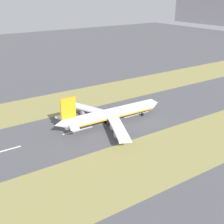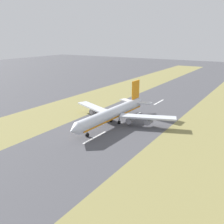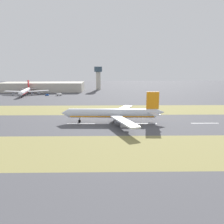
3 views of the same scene
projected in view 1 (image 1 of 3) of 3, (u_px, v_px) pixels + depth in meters
name	position (u px, v px, depth m)	size (l,w,h in m)	color
ground_plane	(101.00, 124.00, 172.99)	(800.00, 800.00, 0.00)	#4C4C51
grass_median_west	(65.00, 102.00, 207.41)	(40.00, 600.00, 0.01)	olive
grass_median_east	(156.00, 158.00, 138.56)	(40.00, 600.00, 0.01)	olive
centreline_dash_near	(2.00, 151.00, 144.17)	(1.20, 18.00, 0.01)	silver
centreline_dash_mid	(78.00, 130.00, 165.28)	(1.20, 18.00, 0.01)	silver
centreline_dash_far	(137.00, 114.00, 186.39)	(1.20, 18.00, 0.01)	silver
airplane_main_jet	(109.00, 114.00, 170.43)	(64.11, 67.13, 20.20)	silver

